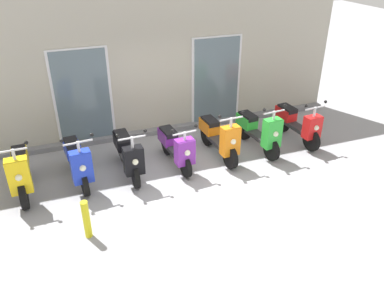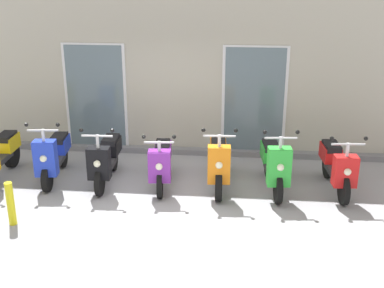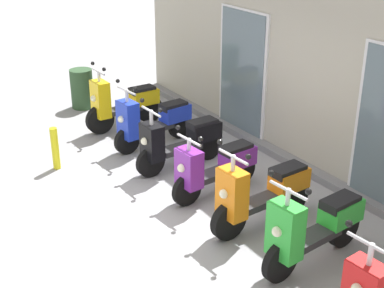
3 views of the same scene
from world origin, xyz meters
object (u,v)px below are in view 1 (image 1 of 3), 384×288
at_px(scooter_blue, 77,161).
at_px(scooter_green, 259,130).
at_px(scooter_red, 297,123).
at_px(scooter_purple, 176,146).
at_px(scooter_orange, 219,137).
at_px(scooter_yellow, 21,171).
at_px(curb_bollard, 86,219).
at_px(scooter_black, 128,153).

relative_size(scooter_blue, scooter_green, 0.97).
bearing_deg(scooter_red, scooter_purple, -178.46).
xyz_separation_m(scooter_blue, scooter_green, (4.03, -0.07, 0.02)).
distance_m(scooter_blue, scooter_orange, 3.05).
relative_size(scooter_purple, scooter_green, 0.93).
bearing_deg(scooter_red, scooter_yellow, -179.33).
distance_m(scooter_yellow, scooter_red, 6.16).
height_order(scooter_green, curb_bollard, scooter_green).
distance_m(scooter_blue, scooter_red, 5.12).
bearing_deg(scooter_yellow, scooter_black, 0.36).
xyz_separation_m(scooter_black, scooter_orange, (2.05, 0.00, 0.00)).
xyz_separation_m(scooter_yellow, scooter_purple, (3.07, -0.01, -0.03)).
bearing_deg(scooter_blue, scooter_red, 0.14).
distance_m(scooter_purple, scooter_red, 3.09).
bearing_deg(scooter_orange, scooter_black, -179.91).
xyz_separation_m(scooter_black, scooter_purple, (1.03, -0.02, -0.02)).
height_order(scooter_purple, scooter_green, scooter_green).
bearing_deg(scooter_orange, scooter_purple, -178.50).
height_order(scooter_black, curb_bollard, scooter_black).
bearing_deg(scooter_black, scooter_red, 0.83).
height_order(scooter_blue, scooter_orange, scooter_orange).
bearing_deg(curb_bollard, scooter_purple, 38.87).
bearing_deg(scooter_black, scooter_yellow, -179.64).
bearing_deg(scooter_purple, scooter_black, 178.69).
bearing_deg(scooter_red, scooter_black, -179.17).
xyz_separation_m(scooter_purple, scooter_red, (3.09, 0.08, 0.02)).
distance_m(scooter_blue, scooter_green, 4.03).
relative_size(scooter_green, curb_bollard, 2.33).
distance_m(scooter_green, scooter_red, 1.09).
bearing_deg(scooter_green, scooter_red, 4.12).
distance_m(scooter_orange, curb_bollard, 3.53).
height_order(scooter_yellow, curb_bollard, scooter_yellow).
bearing_deg(scooter_green, scooter_black, 179.64).
distance_m(scooter_orange, scooter_red, 2.07).
xyz_separation_m(scooter_green, curb_bollard, (-4.07, -1.67, -0.15)).
xyz_separation_m(scooter_purple, curb_bollard, (-2.07, -1.67, -0.11)).
xyz_separation_m(scooter_blue, scooter_red, (5.12, 0.01, 0.00)).
relative_size(scooter_purple, curb_bollard, 2.16).
bearing_deg(scooter_black, scooter_purple, -1.31).
bearing_deg(scooter_black, curb_bollard, -121.64).
bearing_deg(scooter_yellow, curb_bollard, -59.13).
relative_size(scooter_green, scooter_red, 1.00).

